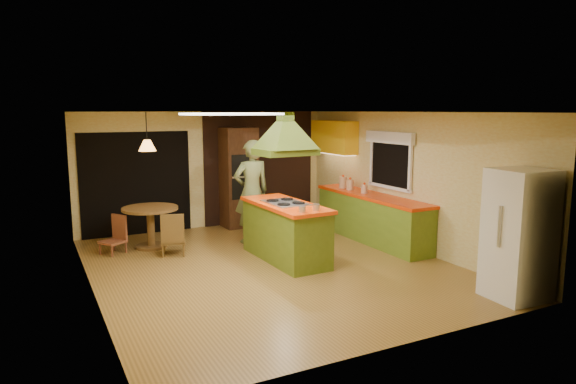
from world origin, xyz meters
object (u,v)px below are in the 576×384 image
man (252,192)px  dining_table (150,219)px  kitchen_island (285,231)px  wall_oven (239,178)px  canister_large (343,182)px  refrigerator (519,235)px

man → dining_table: man is taller
kitchen_island → wall_oven: 2.80m
kitchen_island → canister_large: size_ratio=8.48×
kitchen_island → wall_oven: (0.24, 2.73, 0.58)m
refrigerator → canister_large: 4.38m
kitchen_island → man: bearing=90.4°
kitchen_island → wall_oven: bearing=83.1°
man → refrigerator: (2.02, -4.38, -0.10)m
kitchen_island → dining_table: bearing=134.0°
wall_oven → canister_large: size_ratio=9.18×
refrigerator → canister_large: bearing=92.8°
dining_table → canister_large: size_ratio=4.34×
wall_oven → man: bearing=-104.3°
kitchen_island → wall_oven: size_ratio=0.92×
man → dining_table: (-1.83, 0.49, -0.45)m
kitchen_island → wall_oven: wall_oven is taller
man → wall_oven: (0.29, 1.39, 0.09)m
dining_table → canister_large: 3.96m
canister_large → refrigerator: bearing=-90.6°
dining_table → wall_oven: bearing=23.0°
refrigerator → canister_large: size_ratio=7.52×
wall_oven → canister_large: wall_oven is taller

